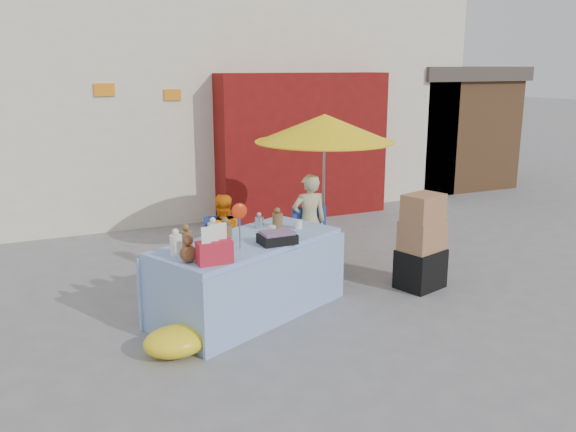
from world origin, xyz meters
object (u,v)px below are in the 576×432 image
vendor_beige (309,222)px  umbrella (325,129)px  market_table (248,276)px  chair_left (226,265)px  vendor_orange (222,238)px  box_stack (422,245)px  chair_right (313,252)px

vendor_beige → umbrella: 1.28m
market_table → chair_left: market_table is taller
vendor_orange → box_stack: size_ratio=0.95×
market_table → box_stack: market_table is taller
market_table → vendor_beige: bearing=15.8°
chair_left → vendor_beige: (1.25, 0.13, 0.40)m
box_stack → market_table: bearing=175.9°
chair_right → umbrella: 1.69m
chair_left → vendor_orange: 0.34m
vendor_beige → umbrella: bearing=-144.6°
chair_left → vendor_orange: bearing=99.9°
umbrella → box_stack: (0.62, -1.44, -1.34)m
market_table → chair_right: market_table is taller
market_table → umbrella: size_ratio=1.17×
vendor_orange → vendor_beige: size_ratio=0.87×
market_table → chair_left: 1.01m
chair_right → umbrella: size_ratio=0.41×
vendor_beige → chair_left: bearing=15.0°
chair_left → umbrella: umbrella is taller
market_table → vendor_orange: market_table is taller
market_table → vendor_beige: (1.34, 1.13, 0.22)m
market_table → vendor_beige: size_ratio=1.86×
vendor_orange → umbrella: umbrella is taller
chair_left → chair_right: size_ratio=1.00×
chair_left → vendor_beige: 1.32m
vendor_orange → box_stack: 2.52m
vendor_orange → box_stack: bearing=158.1°
vendor_beige → vendor_orange: bearing=8.9°
vendor_orange → umbrella: size_ratio=0.55×
box_stack → umbrella: bearing=113.2°
vendor_beige → box_stack: size_ratio=1.09×
chair_right → box_stack: 1.50m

